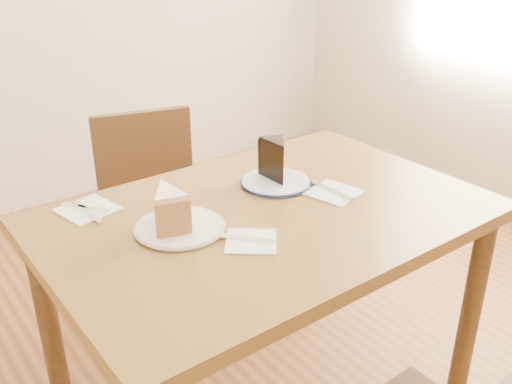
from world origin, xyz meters
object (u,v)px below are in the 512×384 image
(carrot_cake, at_px, (168,208))
(plate_navy, at_px, (276,182))
(table, at_px, (267,242))
(chocolate_cake, at_px, (277,162))
(plate_cream, at_px, (180,227))
(chair_far, at_px, (156,222))

(carrot_cake, bearing_deg, plate_navy, 23.09)
(table, relative_size, chocolate_cake, 10.82)
(plate_cream, distance_m, chocolate_cake, 0.39)
(plate_cream, distance_m, plate_navy, 0.38)
(plate_navy, distance_m, chocolate_cake, 0.06)
(table, height_order, plate_navy, plate_navy)
(table, relative_size, chair_far, 1.40)
(table, bearing_deg, chair_far, 94.52)
(chair_far, xyz_separation_m, plate_cream, (-0.20, -0.55, 0.28))
(plate_navy, relative_size, chocolate_cake, 1.85)
(plate_cream, height_order, chocolate_cake, chocolate_cake)
(table, xyz_separation_m, chair_far, (-0.05, 0.60, -0.18))
(chair_far, height_order, carrot_cake, chair_far)
(carrot_cake, xyz_separation_m, chocolate_cake, (0.40, 0.05, 0.01))
(plate_cream, xyz_separation_m, plate_navy, (0.37, 0.07, 0.00))
(chair_far, height_order, plate_cream, chair_far)
(plate_navy, bearing_deg, carrot_cake, -172.73)
(carrot_cake, height_order, chocolate_cake, chocolate_cake)
(table, height_order, chocolate_cake, chocolate_cake)
(plate_navy, bearing_deg, table, -135.71)
(chair_far, bearing_deg, plate_navy, 125.64)
(chair_far, height_order, chocolate_cake, chocolate_cake)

